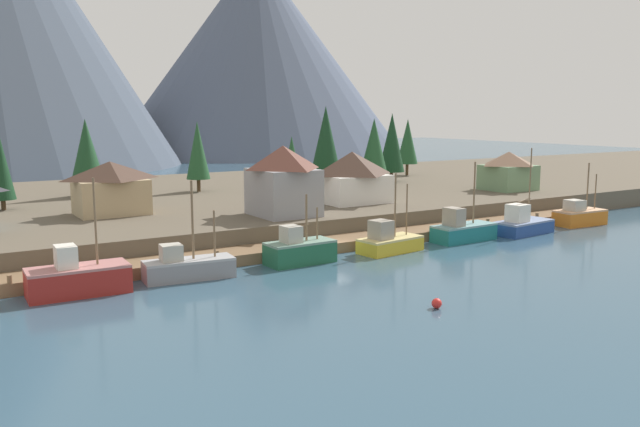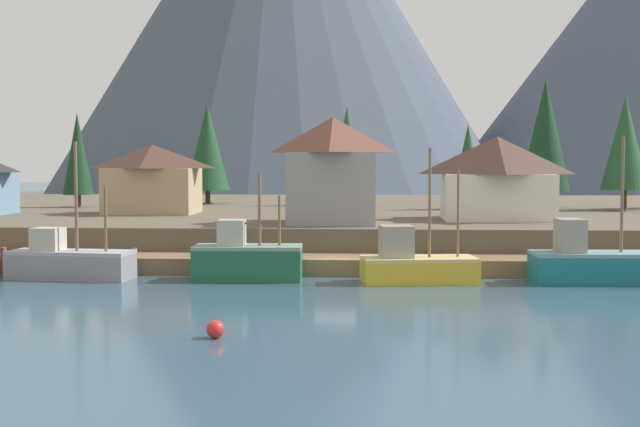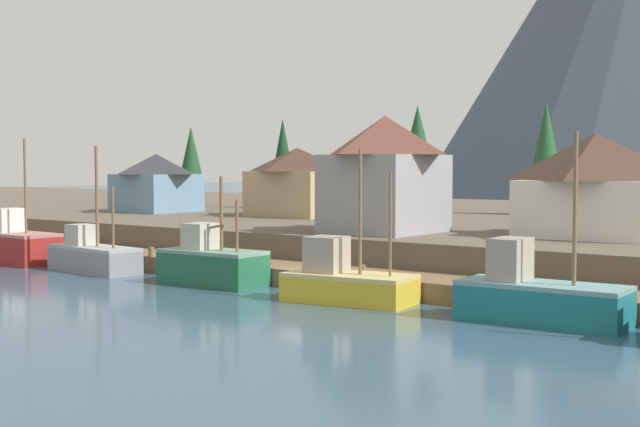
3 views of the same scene
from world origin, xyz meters
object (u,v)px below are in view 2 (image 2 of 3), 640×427
fishing_boat_grey (69,261)px  fishing_boat_yellow (415,264)px  conifer_near_left (347,147)px  house_grey (333,169)px  conifer_back_right (468,161)px  house_tan (152,178)px  conifer_mid_left (78,154)px  fishing_boat_teal (593,263)px  house_white (497,177)px  fishing_boat_green (246,259)px  conifer_far_left (207,147)px  conifer_centre (545,135)px  conifer_far_right (625,143)px  channel_buoy (215,329)px

fishing_boat_grey → fishing_boat_yellow: fishing_boat_grey is taller
conifer_near_left → fishing_boat_grey: bearing=-112.8°
house_grey → conifer_back_right: conifer_back_right is taller
house_tan → conifer_mid_left: conifer_mid_left is taller
fishing_boat_teal → house_white: house_white is taller
conifer_mid_left → fishing_boat_green: bearing=-56.5°
conifer_back_right → conifer_far_left: conifer_far_left is taller
fishing_boat_yellow → house_grey: (-5.16, 11.33, 5.20)m
house_tan → conifer_centre: conifer_centre is taller
conifer_far_right → house_grey: bearing=-144.7°
fishing_boat_grey → conifer_mid_left: (-9.82, 30.48, 6.42)m
house_grey → conifer_far_right: (24.41, 17.25, 2.10)m
conifer_near_left → house_white: bearing=-59.9°
fishing_boat_yellow → house_white: size_ratio=0.93×
house_white → house_tan: 27.51m
conifer_mid_left → conifer_centre: 42.83m
conifer_centre → conifer_far_left: (-32.06, 6.21, -0.95)m
conifer_far_left → house_grey: bearing=-62.7°
house_tan → fishing_boat_grey: bearing=-88.8°
fishing_boat_green → conifer_far_right: (28.82, 28.17, 7.14)m
house_grey → conifer_near_left: size_ratio=0.77×
fishing_boat_green → house_tan: house_tan is taller
fishing_boat_yellow → channel_buoy: fishing_boat_yellow is taller
channel_buoy → conifer_centre: bearing=66.0°
fishing_boat_yellow → house_white: house_white is taller
house_tan → conifer_back_right: (26.20, 7.72, 1.41)m
fishing_boat_grey → fishing_boat_green: fishing_boat_grey is taller
fishing_boat_yellow → conifer_far_right: bearing=48.4°
conifer_far_right → house_white: bearing=-134.7°
conifer_back_right → house_grey: bearing=-121.8°
fishing_boat_teal → channel_buoy: (-18.21, -16.48, -0.78)m
fishing_boat_teal → conifer_back_right: 29.61m
house_white → channel_buoy: 35.62m
conifer_far_right → house_tan: bearing=-169.8°
house_tan → conifer_back_right: conifer_back_right is taller
house_grey → conifer_far_left: conifer_far_left is taller
fishing_boat_yellow → conifer_far_left: (-18.98, 38.12, 7.10)m
house_white → house_tan: size_ratio=1.09×
fishing_boat_green → channel_buoy: (1.22, -16.53, -0.83)m
house_tan → conifer_centre: bearing=17.4°
fishing_boat_yellow → conifer_near_left: conifer_near_left is taller
fishing_boat_yellow → fishing_boat_teal: 9.88m
conifer_far_left → conifer_far_right: 39.41m
fishing_boat_grey → house_white: bearing=36.0°
fishing_boat_teal → conifer_far_left: conifer_far_left is taller
conifer_far_right → fishing_boat_teal: bearing=-108.4°
fishing_boat_green → house_tan: size_ratio=0.83×
fishing_boat_yellow → channel_buoy: bearing=-125.1°
conifer_mid_left → fishing_boat_grey: bearing=-72.1°
house_tan → conifer_near_left: 21.17m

